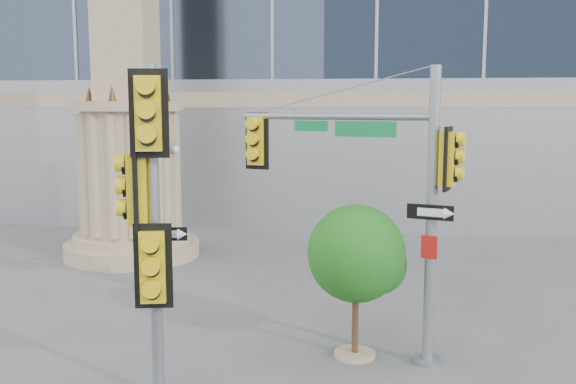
# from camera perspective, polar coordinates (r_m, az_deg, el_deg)

# --- Properties ---
(ground) EXTENTS (120.00, 120.00, 0.00)m
(ground) POSITION_cam_1_polar(r_m,az_deg,el_deg) (12.28, -1.45, -16.15)
(ground) COLOR #545456
(ground) RESTS_ON ground
(monument) EXTENTS (4.40, 4.40, 16.60)m
(monument) POSITION_cam_1_polar(r_m,az_deg,el_deg) (21.53, -14.08, 8.90)
(monument) COLOR tan
(monument) RESTS_ON ground
(main_signal_pole) EXTENTS (4.27, 1.74, 5.70)m
(main_signal_pole) POSITION_cam_1_polar(r_m,az_deg,el_deg) (12.54, 8.13, 1.05)
(main_signal_pole) COLOR slate
(main_signal_pole) RESTS_ON ground
(secondary_signal_pole) EXTENTS (1.02, 0.74, 5.63)m
(secondary_signal_pole) POSITION_cam_1_polar(r_m,az_deg,el_deg) (10.71, -12.25, -1.40)
(secondary_signal_pole) COLOR slate
(secondary_signal_pole) RESTS_ON ground
(street_tree) EXTENTS (1.96, 1.92, 3.06)m
(street_tree) POSITION_cam_1_polar(r_m,az_deg,el_deg) (12.68, 6.24, -5.81)
(street_tree) COLOR tan
(street_tree) RESTS_ON ground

